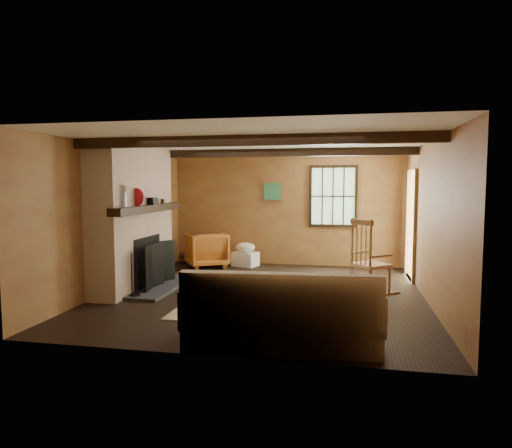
% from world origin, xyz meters
% --- Properties ---
extents(ground, '(5.50, 5.50, 0.00)m').
position_xyz_m(ground, '(0.00, 0.00, 0.00)').
color(ground, black).
rests_on(ground, ground).
extents(room_envelope, '(5.02, 5.52, 2.44)m').
position_xyz_m(room_envelope, '(0.22, 0.26, 1.63)').
color(room_envelope, olive).
rests_on(room_envelope, ground).
extents(fireplace, '(1.02, 2.30, 2.40)m').
position_xyz_m(fireplace, '(-2.23, -0.00, 1.10)').
color(fireplace, '#AC6242').
rests_on(fireplace, ground).
extents(rug, '(2.50, 3.00, 0.01)m').
position_xyz_m(rug, '(0.20, -0.20, 0.00)').
color(rug, tan).
rests_on(rug, ground).
extents(rocking_chair, '(0.97, 0.92, 1.22)m').
position_xyz_m(rocking_chair, '(1.65, 0.29, 0.51)').
color(rocking_chair, tan).
rests_on(rocking_chair, ground).
extents(sofa, '(2.19, 1.10, 0.86)m').
position_xyz_m(sofa, '(0.63, -2.26, 0.31)').
color(sofa, silver).
rests_on(sofa, ground).
extents(firewood_pile, '(0.70, 0.13, 0.26)m').
position_xyz_m(firewood_pile, '(-1.99, 2.40, 0.13)').
color(firewood_pile, brown).
rests_on(firewood_pile, ground).
extents(laundry_basket, '(0.59, 0.52, 0.30)m').
position_xyz_m(laundry_basket, '(-0.83, 2.36, 0.15)').
color(laundry_basket, white).
rests_on(laundry_basket, ground).
extents(basket_pillow, '(0.51, 0.46, 0.21)m').
position_xyz_m(basket_pillow, '(-0.83, 2.36, 0.40)').
color(basket_pillow, silver).
rests_on(basket_pillow, laundry_basket).
extents(armchair, '(1.10, 1.11, 0.74)m').
position_xyz_m(armchair, '(-1.62, 2.08, 0.37)').
color(armchair, '#BF6026').
rests_on(armchair, ground).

